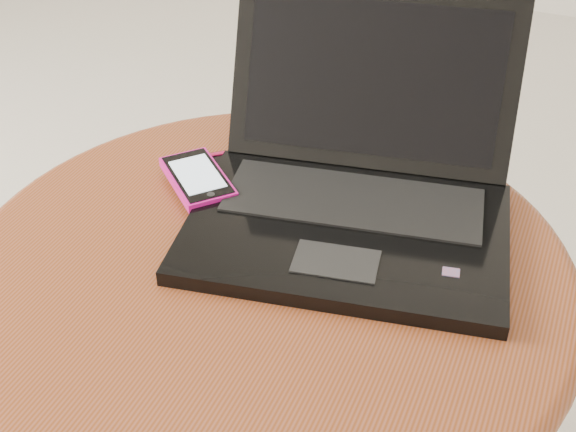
% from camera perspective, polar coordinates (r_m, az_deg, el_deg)
% --- Properties ---
extents(table, '(0.63, 0.63, 0.50)m').
position_cam_1_polar(table, '(0.85, -1.53, -8.62)').
color(table, '#583219').
rests_on(table, ground).
extents(laptop, '(0.37, 0.37, 0.20)m').
position_cam_1_polar(laptop, '(0.82, 4.89, 2.27)').
color(laptop, black).
rests_on(laptop, table).
extents(phone_black, '(0.13, 0.13, 0.01)m').
position_cam_1_polar(phone_black, '(0.88, -5.58, 2.29)').
color(phone_black, black).
rests_on(phone_black, table).
extents(phone_pink, '(0.12, 0.11, 0.01)m').
position_cam_1_polar(phone_pink, '(0.87, -6.67, 2.75)').
color(phone_pink, '#D7128E').
rests_on(phone_pink, phone_black).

